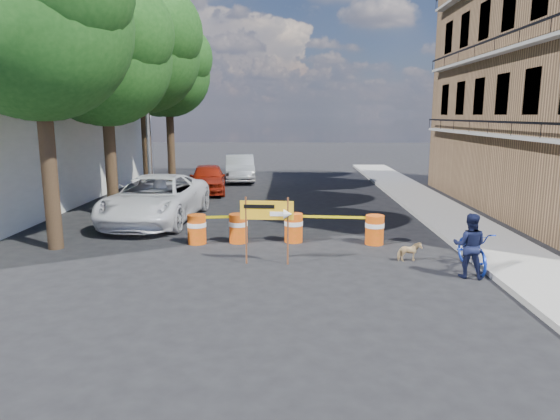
{
  "coord_description": "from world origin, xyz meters",
  "views": [
    {
      "loc": [
        0.1,
        -12.19,
        3.9
      ],
      "look_at": [
        -0.14,
        1.39,
        1.3
      ],
      "focal_mm": 32.0,
      "sensor_mm": 36.0,
      "label": 1
    }
  ],
  "objects_px": {
    "barrel_far_left": "(197,229)",
    "suv_white": "(156,199)",
    "sedan_red": "(208,178)",
    "bicycle": "(474,231)",
    "dog": "(409,252)",
    "detour_sign": "(274,216)",
    "sedan_silver": "(240,168)",
    "pedestrian": "(470,246)",
    "barrel_mid_right": "(294,227)",
    "barrel_mid_left": "(238,228)",
    "barrel_far_right": "(375,229)"
  },
  "relations": [
    {
      "from": "barrel_far_left",
      "to": "pedestrian",
      "type": "xyz_separation_m",
      "value": [
        7.19,
        -3.11,
        0.32
      ]
    },
    {
      "from": "pedestrian",
      "to": "suv_white",
      "type": "bearing_deg",
      "value": -14.38
    },
    {
      "from": "bicycle",
      "to": "sedan_red",
      "type": "bearing_deg",
      "value": 125.59
    },
    {
      "from": "pedestrian",
      "to": "sedan_red",
      "type": "distance_m",
      "value": 15.74
    },
    {
      "from": "sedan_red",
      "to": "barrel_far_right",
      "type": "bearing_deg",
      "value": -63.83
    },
    {
      "from": "detour_sign",
      "to": "sedan_silver",
      "type": "bearing_deg",
      "value": 101.93
    },
    {
      "from": "bicycle",
      "to": "sedan_silver",
      "type": "xyz_separation_m",
      "value": [
        -7.63,
        17.26,
        -0.22
      ]
    },
    {
      "from": "sedan_silver",
      "to": "barrel_far_right",
      "type": "bearing_deg",
      "value": -76.21
    },
    {
      "from": "suv_white",
      "to": "sedan_silver",
      "type": "distance_m",
      "value": 11.8
    },
    {
      "from": "barrel_far_left",
      "to": "suv_white",
      "type": "bearing_deg",
      "value": 123.27
    },
    {
      "from": "detour_sign",
      "to": "barrel_far_left",
      "type": "bearing_deg",
      "value": 142.28
    },
    {
      "from": "suv_white",
      "to": "sedan_red",
      "type": "xyz_separation_m",
      "value": [
        0.8,
        6.97,
        -0.12
      ]
    },
    {
      "from": "pedestrian",
      "to": "suv_white",
      "type": "xyz_separation_m",
      "value": [
        -9.27,
        6.29,
        0.06
      ]
    },
    {
      "from": "barrel_mid_right",
      "to": "detour_sign",
      "type": "bearing_deg",
      "value": -102.99
    },
    {
      "from": "barrel_far_left",
      "to": "bicycle",
      "type": "relative_size",
      "value": 0.45
    },
    {
      "from": "pedestrian",
      "to": "sedan_silver",
      "type": "xyz_separation_m",
      "value": [
        -7.31,
        17.93,
        -0.02
      ]
    },
    {
      "from": "barrel_far_left",
      "to": "suv_white",
      "type": "relative_size",
      "value": 0.15
    },
    {
      "from": "barrel_far_left",
      "to": "dog",
      "type": "xyz_separation_m",
      "value": [
        6.07,
        -1.8,
        -0.21
      ]
    },
    {
      "from": "barrel_mid_left",
      "to": "sedan_red",
      "type": "xyz_separation_m",
      "value": [
        -2.55,
        10.01,
        0.26
      ]
    },
    {
      "from": "barrel_mid_left",
      "to": "sedan_red",
      "type": "bearing_deg",
      "value": 104.3
    },
    {
      "from": "barrel_far_left",
      "to": "sedan_red",
      "type": "bearing_deg",
      "value": 97.24
    },
    {
      "from": "barrel_mid_right",
      "to": "sedan_red",
      "type": "bearing_deg",
      "value": 113.28
    },
    {
      "from": "barrel_mid_left",
      "to": "sedan_red",
      "type": "height_order",
      "value": "sedan_red"
    },
    {
      "from": "barrel_mid_left",
      "to": "detour_sign",
      "type": "distance_m",
      "value": 2.68
    },
    {
      "from": "barrel_far_right",
      "to": "detour_sign",
      "type": "distance_m",
      "value": 3.79
    },
    {
      "from": "pedestrian",
      "to": "dog",
      "type": "relative_size",
      "value": 2.52
    },
    {
      "from": "barrel_mid_left",
      "to": "sedan_red",
      "type": "distance_m",
      "value": 10.33
    },
    {
      "from": "bicycle",
      "to": "barrel_far_right",
      "type": "bearing_deg",
      "value": 130.7
    },
    {
      "from": "bicycle",
      "to": "suv_white",
      "type": "relative_size",
      "value": 0.32
    },
    {
      "from": "suv_white",
      "to": "sedan_silver",
      "type": "relative_size",
      "value": 1.3
    },
    {
      "from": "detour_sign",
      "to": "sedan_red",
      "type": "relative_size",
      "value": 0.42
    },
    {
      "from": "barrel_mid_left",
      "to": "dog",
      "type": "xyz_separation_m",
      "value": [
        4.81,
        -1.95,
        -0.21
      ]
    },
    {
      "from": "barrel_mid_left",
      "to": "dog",
      "type": "bearing_deg",
      "value": -22.02
    },
    {
      "from": "barrel_mid_left",
      "to": "dog",
      "type": "height_order",
      "value": "barrel_mid_left"
    },
    {
      "from": "barrel_far_left",
      "to": "bicycle",
      "type": "bearing_deg",
      "value": -18.06
    },
    {
      "from": "barrel_far_right",
      "to": "pedestrian",
      "type": "relative_size",
      "value": 0.57
    },
    {
      "from": "dog",
      "to": "sedan_silver",
      "type": "distance_m",
      "value": 17.74
    },
    {
      "from": "barrel_far_right",
      "to": "detour_sign",
      "type": "relative_size",
      "value": 0.5
    },
    {
      "from": "detour_sign",
      "to": "pedestrian",
      "type": "height_order",
      "value": "detour_sign"
    },
    {
      "from": "detour_sign",
      "to": "bicycle",
      "type": "height_order",
      "value": "bicycle"
    },
    {
      "from": "dog",
      "to": "barrel_mid_right",
      "type": "bearing_deg",
      "value": 45.16
    },
    {
      "from": "barrel_mid_left",
      "to": "suv_white",
      "type": "relative_size",
      "value": 0.15
    },
    {
      "from": "suv_white",
      "to": "sedan_red",
      "type": "distance_m",
      "value": 7.02
    },
    {
      "from": "barrel_mid_right",
      "to": "sedan_silver",
      "type": "bearing_deg",
      "value": 101.97
    },
    {
      "from": "barrel_mid_right",
      "to": "suv_white",
      "type": "bearing_deg",
      "value": 149.96
    },
    {
      "from": "barrel_far_left",
      "to": "barrel_mid_right",
      "type": "relative_size",
      "value": 1.0
    },
    {
      "from": "barrel_mid_right",
      "to": "dog",
      "type": "bearing_deg",
      "value": -33.49
    },
    {
      "from": "bicycle",
      "to": "dog",
      "type": "distance_m",
      "value": 1.74
    },
    {
      "from": "barrel_far_right",
      "to": "sedan_red",
      "type": "height_order",
      "value": "sedan_red"
    },
    {
      "from": "detour_sign",
      "to": "suv_white",
      "type": "distance_m",
      "value": 6.97
    }
  ]
}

